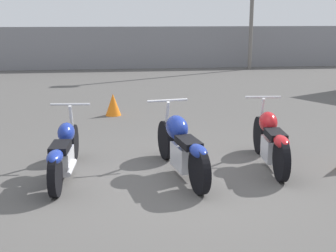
{
  "coord_description": "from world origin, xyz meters",
  "views": [
    {
      "loc": [
        -0.85,
        -5.96,
        2.26
      ],
      "look_at": [
        0.0,
        0.7,
        0.65
      ],
      "focal_mm": 50.0,
      "sensor_mm": 36.0,
      "label": 1
    }
  ],
  "objects_px": {
    "motorcycle_slot_0": "(64,152)",
    "motorcycle_slot_1": "(181,146)",
    "traffic_cone_far": "(113,105)",
    "motorcycle_slot_2": "(271,140)"
  },
  "relations": [
    {
      "from": "motorcycle_slot_0",
      "to": "traffic_cone_far",
      "type": "bearing_deg",
      "value": 84.17
    },
    {
      "from": "motorcycle_slot_0",
      "to": "traffic_cone_far",
      "type": "relative_size",
      "value": 4.26
    },
    {
      "from": "motorcycle_slot_0",
      "to": "motorcycle_slot_1",
      "type": "height_order",
      "value": "motorcycle_slot_1"
    },
    {
      "from": "traffic_cone_far",
      "to": "motorcycle_slot_1",
      "type": "bearing_deg",
      "value": -77.78
    },
    {
      "from": "traffic_cone_far",
      "to": "motorcycle_slot_2",
      "type": "bearing_deg",
      "value": -60.08
    },
    {
      "from": "motorcycle_slot_0",
      "to": "motorcycle_slot_1",
      "type": "bearing_deg",
      "value": 0.63
    },
    {
      "from": "motorcycle_slot_1",
      "to": "traffic_cone_far",
      "type": "bearing_deg",
      "value": 93.19
    },
    {
      "from": "motorcycle_slot_0",
      "to": "motorcycle_slot_1",
      "type": "relative_size",
      "value": 0.99
    },
    {
      "from": "motorcycle_slot_2",
      "to": "traffic_cone_far",
      "type": "xyz_separation_m",
      "value": [
        -2.31,
        4.01,
        -0.16
      ]
    },
    {
      "from": "motorcycle_slot_0",
      "to": "motorcycle_slot_1",
      "type": "distance_m",
      "value": 1.66
    }
  ]
}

